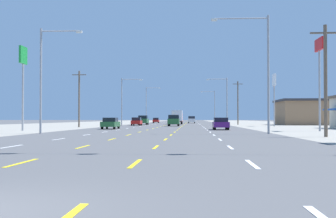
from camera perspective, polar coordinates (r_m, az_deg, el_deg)
ground_plane at (r=72.18m, az=0.41°, el=-2.32°), size 572.00×572.00×0.00m
lot_apron_left at (r=77.42m, az=-18.22°, el=-2.18°), size 28.00×440.00×0.01m
lot_apron_right at (r=75.18m, az=19.62°, el=-2.20°), size 28.00×440.00×0.01m
lane_markings at (r=110.65m, az=1.37°, el=-1.94°), size 10.64×227.60×0.01m
signal_span_wire at (r=18.33m, az=-7.97°, el=12.09°), size 27.56×0.53×9.34m
sedan_far_right_nearest at (r=52.44m, az=6.91°, el=-1.89°), size 1.80×4.50×1.46m
sedan_far_left_near at (r=56.21m, az=-7.53°, el=-1.85°), size 1.80×4.50×1.46m
suv_center_turn_mid at (r=77.14m, az=0.76°, el=-1.49°), size 1.98×4.90×1.98m
hatchback_far_left_midfar at (r=82.23m, az=-4.13°, el=-1.64°), size 1.72×3.90×1.54m
suv_far_left_far at (r=93.38m, az=-3.26°, el=-1.44°), size 1.98×4.90×1.98m
box_truck_center_turn_farther at (r=102.03m, az=1.21°, el=-0.97°), size 2.40×7.20×3.23m
suv_inner_right_farthest at (r=122.04m, az=3.11°, el=-1.39°), size 1.98×4.90×1.98m
hatchback_far_left_distant_a at (r=128.74m, az=-1.58°, el=-1.49°), size 1.72×3.90×1.54m
storefront_right_row_2 at (r=94.42m, az=17.26°, el=-0.40°), size 10.30×12.04×5.27m
pole_sign_left_row_1 at (r=50.82m, az=-18.44°, el=5.17°), size 0.24×1.87×9.31m
pole_sign_right_row_1 at (r=49.54m, az=19.20°, el=6.14°), size 0.24×2.77×9.94m
pole_sign_right_row_2 at (r=77.40m, az=13.72°, el=2.98°), size 0.24×2.42×9.04m
streetlight_left_row_0 at (r=40.87m, az=-15.80°, el=4.59°), size 3.85×0.26×9.50m
streetlight_right_row_0 at (r=39.22m, az=12.21°, el=5.74°), size 5.08×0.26×10.43m
streetlight_left_row_1 at (r=84.79m, az=-5.79°, el=1.47°), size 4.11×0.26×9.20m
streetlight_right_row_1 at (r=83.99m, az=7.44°, el=1.48°), size 4.01×0.26×9.16m
streetlight_left_row_2 at (r=129.64m, az=-2.68°, el=0.90°), size 4.39×0.26×10.72m
streetlight_right_row_2 at (r=129.10m, az=5.93°, el=0.63°), size 4.24×0.26×9.54m
utility_pole_right_row_0 at (r=34.09m, az=19.92°, el=3.81°), size 2.20×0.26×8.27m
utility_pole_left_row_1 at (r=68.47m, az=-11.56°, el=1.45°), size 2.20×0.26×8.69m
utility_pole_right_row_2 at (r=97.40m, az=9.13°, el=0.91°), size 2.20×0.26×9.57m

